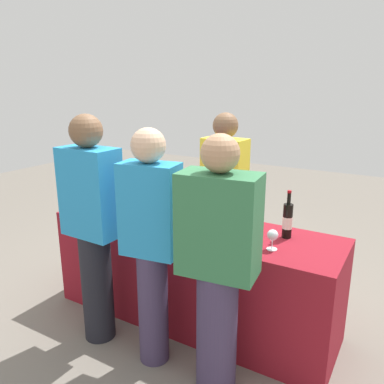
{
  "coord_description": "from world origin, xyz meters",
  "views": [
    {
      "loc": [
        1.38,
        -2.33,
        1.79
      ],
      "look_at": [
        0.0,
        0.0,
        1.03
      ],
      "focal_mm": 36.37,
      "sensor_mm": 36.0,
      "label": 1
    }
  ],
  "objects": [
    {
      "name": "ground_plane",
      "position": [
        0.0,
        0.0,
        0.0
      ],
      "size": [
        12.0,
        12.0,
        0.0
      ],
      "primitive_type": "plane",
      "color": "slate"
    },
    {
      "name": "guest_0",
      "position": [
        -0.46,
        -0.54,
        0.87
      ],
      "size": [
        0.4,
        0.23,
        1.61
      ],
      "rotation": [
        0.0,
        0.0,
        -0.03
      ],
      "color": "black",
      "rests_on": "ground_plane"
    },
    {
      "name": "wine_bottle_3",
      "position": [
        0.68,
        0.11,
        0.9
      ],
      "size": [
        0.07,
        0.07,
        0.33
      ],
      "color": "black",
      "rests_on": "tasting_table"
    },
    {
      "name": "guest_2",
      "position": [
        0.5,
        -0.55,
        0.82
      ],
      "size": [
        0.46,
        0.29,
        1.54
      ],
      "rotation": [
        0.0,
        0.0,
        0.12
      ],
      "color": "#3F3351",
      "rests_on": "ground_plane"
    },
    {
      "name": "wine_bottle_1",
      "position": [
        -0.1,
        0.09,
        0.9
      ],
      "size": [
        0.07,
        0.07,
        0.32
      ],
      "color": "black",
      "rests_on": "tasting_table"
    },
    {
      "name": "tasting_table",
      "position": [
        0.0,
        0.0,
        0.39
      ],
      "size": [
        2.18,
        0.64,
        0.78
      ],
      "primitive_type": "cube",
      "color": "maroon",
      "rests_on": "ground_plane"
    },
    {
      "name": "wine_glass_0",
      "position": [
        -0.54,
        -0.1,
        0.87
      ],
      "size": [
        0.06,
        0.06,
        0.13
      ],
      "color": "silver",
      "rests_on": "tasting_table"
    },
    {
      "name": "wine_bottle_2",
      "position": [
        0.19,
        0.09,
        0.89
      ],
      "size": [
        0.08,
        0.08,
        0.31
      ],
      "color": "black",
      "rests_on": "tasting_table"
    },
    {
      "name": "wine_glass_2",
      "position": [
        0.66,
        -0.13,
        0.87
      ],
      "size": [
        0.07,
        0.07,
        0.13
      ],
      "color": "silver",
      "rests_on": "tasting_table"
    },
    {
      "name": "guest_1",
      "position": [
        0.02,
        -0.54,
        0.85
      ],
      "size": [
        0.38,
        0.25,
        1.55
      ],
      "rotation": [
        0.0,
        0.0,
        0.16
      ],
      "color": "#3F3351",
      "rests_on": "ground_plane"
    },
    {
      "name": "server_pouring",
      "position": [
        -0.01,
        0.55,
        0.85
      ],
      "size": [
        0.38,
        0.23,
        1.56
      ],
      "rotation": [
        0.0,
        0.0,
        3.07
      ],
      "color": "black",
      "rests_on": "ground_plane"
    },
    {
      "name": "wine_bottle_0",
      "position": [
        -0.71,
        0.1,
        0.9
      ],
      "size": [
        0.08,
        0.08,
        0.34
      ],
      "color": "black",
      "rests_on": "tasting_table"
    },
    {
      "name": "wine_glass_1",
      "position": [
        0.25,
        -0.09,
        0.88
      ],
      "size": [
        0.07,
        0.07,
        0.14
      ],
      "color": "silver",
      "rests_on": "tasting_table"
    }
  ]
}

